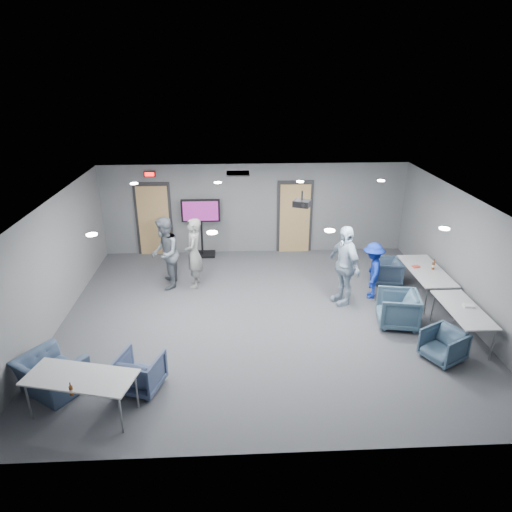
{
  "coord_description": "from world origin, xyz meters",
  "views": [
    {
      "loc": [
        -0.63,
        -9.07,
        5.26
      ],
      "look_at": [
        -0.13,
        0.7,
        1.2
      ],
      "focal_mm": 32.0,
      "sensor_mm": 36.0,
      "label": 1
    }
  ],
  "objects_px": {
    "chair_front_a": "(140,372)",
    "table_right_a": "(426,272)",
    "person_d": "(372,271)",
    "bottle_right": "(433,266)",
    "person_b": "(165,253)",
    "person_c": "(344,265)",
    "chair_right_b": "(398,309)",
    "table_front_left": "(80,379)",
    "person_a": "(194,253)",
    "chair_right_a": "(387,271)",
    "chair_front_b": "(51,375)",
    "tv_stand": "(201,224)",
    "bottle_front": "(71,390)",
    "projector": "(302,203)",
    "table_right_b": "(463,311)",
    "chair_right_c": "(443,345)"
  },
  "relations": [
    {
      "from": "table_right_a",
      "to": "projector",
      "type": "distance_m",
      "value": 3.53
    },
    {
      "from": "chair_right_a",
      "to": "bottle_front",
      "type": "xyz_separation_m",
      "value": [
        -6.45,
        -5.05,
        0.49
      ]
    },
    {
      "from": "table_right_a",
      "to": "chair_right_c",
      "type": "bearing_deg",
      "value": 165.83
    },
    {
      "from": "person_b",
      "to": "table_right_a",
      "type": "bearing_deg",
      "value": 78.28
    },
    {
      "from": "person_b",
      "to": "person_c",
      "type": "height_order",
      "value": "person_c"
    },
    {
      "from": "chair_front_b",
      "to": "table_right_a",
      "type": "distance_m",
      "value": 8.46
    },
    {
      "from": "chair_right_b",
      "to": "chair_front_a",
      "type": "height_order",
      "value": "chair_right_b"
    },
    {
      "from": "chair_right_b",
      "to": "tv_stand",
      "type": "relative_size",
      "value": 0.49
    },
    {
      "from": "person_b",
      "to": "bottle_right",
      "type": "bearing_deg",
      "value": 78.71
    },
    {
      "from": "person_a",
      "to": "chair_right_b",
      "type": "relative_size",
      "value": 2.15
    },
    {
      "from": "person_d",
      "to": "chair_front_b",
      "type": "bearing_deg",
      "value": -47.24
    },
    {
      "from": "chair_front_a",
      "to": "person_a",
      "type": "bearing_deg",
      "value": -81.87
    },
    {
      "from": "chair_front_a",
      "to": "table_right_a",
      "type": "xyz_separation_m",
      "value": [
        6.32,
        3.15,
        0.35
      ]
    },
    {
      "from": "table_right_b",
      "to": "person_c",
      "type": "bearing_deg",
      "value": 49.65
    },
    {
      "from": "person_c",
      "to": "person_d",
      "type": "height_order",
      "value": "person_c"
    },
    {
      "from": "person_a",
      "to": "table_front_left",
      "type": "distance_m",
      "value": 4.89
    },
    {
      "from": "chair_front_a",
      "to": "projector",
      "type": "bearing_deg",
      "value": -117.3
    },
    {
      "from": "person_a",
      "to": "chair_right_a",
      "type": "bearing_deg",
      "value": 90.78
    },
    {
      "from": "tv_stand",
      "to": "projector",
      "type": "xyz_separation_m",
      "value": [
        2.52,
        -2.86,
        1.42
      ]
    },
    {
      "from": "chair_front_a",
      "to": "chair_right_b",
      "type": "bearing_deg",
      "value": -142.79
    },
    {
      "from": "chair_front_a",
      "to": "bottle_right",
      "type": "height_order",
      "value": "bottle_right"
    },
    {
      "from": "bottle_right",
      "to": "projector",
      "type": "distance_m",
      "value": 3.61
    },
    {
      "from": "chair_right_a",
      "to": "bottle_front",
      "type": "height_order",
      "value": "bottle_front"
    },
    {
      "from": "chair_front_a",
      "to": "chair_front_b",
      "type": "xyz_separation_m",
      "value": [
        -1.52,
        0.0,
        -0.0
      ]
    },
    {
      "from": "person_d",
      "to": "table_front_left",
      "type": "xyz_separation_m",
      "value": [
        -5.82,
        -3.83,
        -0.02
      ]
    },
    {
      "from": "bottle_right",
      "to": "projector",
      "type": "xyz_separation_m",
      "value": [
        -3.24,
        0.11,
        1.58
      ]
    },
    {
      "from": "person_d",
      "to": "chair_right_b",
      "type": "xyz_separation_m",
      "value": [
        0.2,
        -1.35,
        -0.32
      ]
    },
    {
      "from": "bottle_front",
      "to": "person_d",
      "type": "bearing_deg",
      "value": 36.42
    },
    {
      "from": "person_a",
      "to": "person_d",
      "type": "height_order",
      "value": "person_a"
    },
    {
      "from": "person_c",
      "to": "chair_front_b",
      "type": "bearing_deg",
      "value": -82.56
    },
    {
      "from": "person_d",
      "to": "bottle_right",
      "type": "height_order",
      "value": "person_d"
    },
    {
      "from": "chair_right_c",
      "to": "table_right_b",
      "type": "relative_size",
      "value": 0.42
    },
    {
      "from": "person_c",
      "to": "person_d",
      "type": "xyz_separation_m",
      "value": [
        0.77,
        0.23,
        -0.26
      ]
    },
    {
      "from": "person_a",
      "to": "table_right_b",
      "type": "bearing_deg",
      "value": 65.0
    },
    {
      "from": "table_right_a",
      "to": "chair_right_b",
      "type": "bearing_deg",
      "value": 138.91
    },
    {
      "from": "chair_front_b",
      "to": "tv_stand",
      "type": "bearing_deg",
      "value": -75.14
    },
    {
      "from": "person_d",
      "to": "table_right_b",
      "type": "height_order",
      "value": "person_d"
    },
    {
      "from": "table_right_a",
      "to": "tv_stand",
      "type": "distance_m",
      "value": 6.35
    },
    {
      "from": "table_front_left",
      "to": "table_right_a",
      "type": "bearing_deg",
      "value": 41.45
    },
    {
      "from": "table_right_b",
      "to": "bottle_right",
      "type": "bearing_deg",
      "value": -4.88
    },
    {
      "from": "chair_front_b",
      "to": "table_right_a",
      "type": "xyz_separation_m",
      "value": [
        7.84,
        3.15,
        0.35
      ]
    },
    {
      "from": "person_c",
      "to": "tv_stand",
      "type": "relative_size",
      "value": 1.12
    },
    {
      "from": "bottle_front",
      "to": "table_right_a",
      "type": "bearing_deg",
      "value": 30.54
    },
    {
      "from": "person_c",
      "to": "table_right_b",
      "type": "distance_m",
      "value": 2.73
    },
    {
      "from": "projector",
      "to": "tv_stand",
      "type": "bearing_deg",
      "value": 155.42
    },
    {
      "from": "table_front_left",
      "to": "person_b",
      "type": "bearing_deg",
      "value": 94.72
    },
    {
      "from": "person_d",
      "to": "chair_front_b",
      "type": "height_order",
      "value": "person_d"
    },
    {
      "from": "table_right_a",
      "to": "bottle_front",
      "type": "height_order",
      "value": "bottle_front"
    },
    {
      "from": "person_c",
      "to": "table_right_a",
      "type": "distance_m",
      "value": 2.09
    },
    {
      "from": "person_a",
      "to": "bottle_front",
      "type": "bearing_deg",
      "value": -14.32
    }
  ]
}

